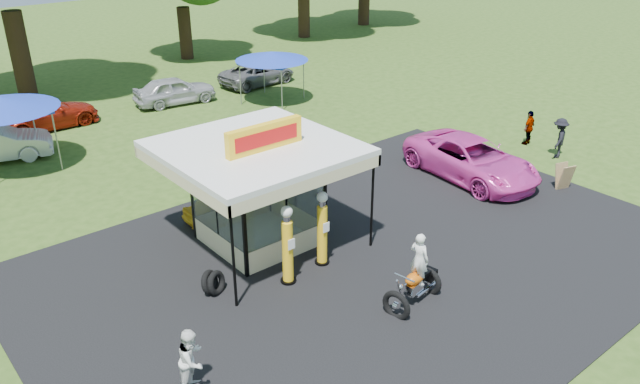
# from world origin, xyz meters

# --- Properties ---
(ground) EXTENTS (120.00, 120.00, 0.00)m
(ground) POSITION_xyz_m (0.00, 0.00, 0.00)
(ground) COLOR #2D4A17
(ground) RESTS_ON ground
(asphalt_apron) EXTENTS (20.00, 14.00, 0.04)m
(asphalt_apron) POSITION_xyz_m (0.00, 2.00, 0.02)
(asphalt_apron) COLOR black
(asphalt_apron) RESTS_ON ground
(gas_station_kiosk) EXTENTS (5.40, 5.40, 4.18)m
(gas_station_kiosk) POSITION_xyz_m (-2.00, 4.99, 1.78)
(gas_station_kiosk) COLOR white
(gas_station_kiosk) RESTS_ON ground
(gas_pump_left) EXTENTS (0.47, 0.47, 2.50)m
(gas_pump_left) POSITION_xyz_m (-2.74, 2.49, 1.20)
(gas_pump_left) COLOR black
(gas_pump_left) RESTS_ON ground
(gas_pump_right) EXTENTS (0.46, 0.46, 2.44)m
(gas_pump_right) POSITION_xyz_m (-1.32, 2.65, 1.17)
(gas_pump_right) COLOR black
(gas_pump_right) RESTS_ON ground
(motorcycle) EXTENTS (1.92, 1.13, 2.21)m
(motorcycle) POSITION_xyz_m (-0.60, -0.51, 0.86)
(motorcycle) COLOR black
(motorcycle) RESTS_ON ground
(spare_tires) EXTENTS (0.93, 0.79, 0.75)m
(spare_tires) POSITION_xyz_m (-4.70, 3.41, 0.36)
(spare_tires) COLOR black
(spare_tires) RESTS_ON ground
(a_frame_sign) EXTENTS (0.62, 0.67, 1.02)m
(a_frame_sign) POSITION_xyz_m (9.22, 0.86, 0.52)
(a_frame_sign) COLOR #593819
(a_frame_sign) RESTS_ON ground
(kiosk_car) EXTENTS (2.82, 1.13, 0.96)m
(kiosk_car) POSITION_xyz_m (-2.00, 7.20, 0.48)
(kiosk_car) COLOR yellow
(kiosk_car) RESTS_ON ground
(pink_sedan) EXTENTS (3.18, 5.97, 1.60)m
(pink_sedan) POSITION_xyz_m (7.37, 3.82, 0.80)
(pink_sedan) COLOR #EB40B0
(pink_sedan) RESTS_ON ground
(spectator_west) EXTENTS (1.00, 0.95, 1.62)m
(spectator_west) POSITION_xyz_m (-6.99, 0.43, 0.81)
(spectator_west) COLOR white
(spectator_west) RESTS_ON ground
(spectator_east_a) EXTENTS (1.29, 1.04, 1.74)m
(spectator_east_a) POSITION_xyz_m (12.01, 2.80, 0.87)
(spectator_east_a) COLOR black
(spectator_east_a) RESTS_ON ground
(spectator_east_b) EXTENTS (0.97, 0.52, 1.58)m
(spectator_east_b) POSITION_xyz_m (12.38, 4.50, 0.79)
(spectator_east_b) COLOR gray
(spectator_east_b) RESTS_ON ground
(bg_car_b) EXTENTS (5.06, 2.19, 1.45)m
(bg_car_b) POSITION_xyz_m (-3.69, 20.61, 0.73)
(bg_car_b) COLOR maroon
(bg_car_b) RESTS_ON ground
(bg_car_c) EXTENTS (4.53, 2.29, 1.48)m
(bg_car_c) POSITION_xyz_m (3.03, 20.19, 0.74)
(bg_car_c) COLOR #ABAAAF
(bg_car_c) RESTS_ON ground
(bg_car_d) EXTENTS (4.87, 2.56, 1.31)m
(bg_car_d) POSITION_xyz_m (8.61, 20.49, 0.65)
(bg_car_d) COLOR slate
(bg_car_d) RESTS_ON ground
(tent_west) EXTENTS (4.36, 4.36, 3.05)m
(tent_west) POSITION_xyz_m (-6.33, 16.46, 2.76)
(tent_west) COLOR gray
(tent_west) RESTS_ON ground
(tent_east) EXTENTS (3.91, 3.91, 2.73)m
(tent_east) POSITION_xyz_m (7.34, 17.18, 2.47)
(tent_east) COLOR gray
(tent_east) RESTS_ON ground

